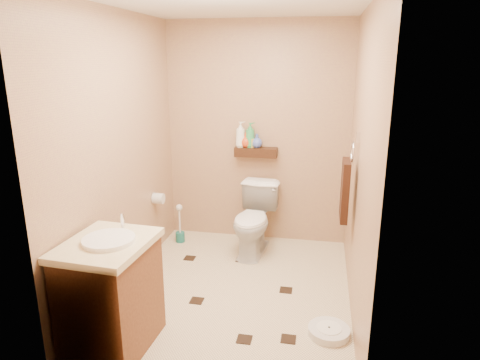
# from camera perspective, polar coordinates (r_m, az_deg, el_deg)

# --- Properties ---
(ground) EXTENTS (2.50, 2.50, 0.00)m
(ground) POSITION_cam_1_polar(r_m,az_deg,el_deg) (3.94, -0.72, -14.58)
(ground) COLOR beige
(ground) RESTS_ON ground
(wall_back) EXTENTS (2.00, 0.04, 2.40)m
(wall_back) POSITION_cam_1_polar(r_m,az_deg,el_deg) (4.70, 2.31, 6.09)
(wall_back) COLOR #A5775E
(wall_back) RESTS_ON ground
(wall_front) EXTENTS (2.00, 0.04, 2.40)m
(wall_front) POSITION_cam_1_polar(r_m,az_deg,el_deg) (2.33, -7.02, -4.30)
(wall_front) COLOR #A5775E
(wall_front) RESTS_ON ground
(wall_left) EXTENTS (0.04, 2.50, 2.40)m
(wall_left) POSITION_cam_1_polar(r_m,az_deg,el_deg) (3.81, -15.69, 3.21)
(wall_left) COLOR #A5775E
(wall_left) RESTS_ON ground
(wall_right) EXTENTS (0.04, 2.50, 2.40)m
(wall_right) POSITION_cam_1_polar(r_m,az_deg,el_deg) (3.44, 15.79, 1.83)
(wall_right) COLOR #A5775E
(wall_right) RESTS_ON ground
(ceiling) EXTENTS (2.00, 2.50, 0.02)m
(ceiling) POSITION_cam_1_polar(r_m,az_deg,el_deg) (3.42, -0.87, 22.62)
(ceiling) COLOR silver
(ceiling) RESTS_ON wall_back
(wall_shelf) EXTENTS (0.46, 0.14, 0.10)m
(wall_shelf) POSITION_cam_1_polar(r_m,az_deg,el_deg) (4.65, 2.13, 3.74)
(wall_shelf) COLOR #3B1F10
(wall_shelf) RESTS_ON wall_back
(floor_accents) EXTENTS (1.23, 1.38, 0.01)m
(floor_accents) POSITION_cam_1_polar(r_m,az_deg,el_deg) (3.90, -0.20, -14.87)
(floor_accents) COLOR black
(floor_accents) RESTS_ON ground
(toilet) EXTENTS (0.47, 0.75, 0.73)m
(toilet) POSITION_cam_1_polar(r_m,az_deg,el_deg) (4.52, 1.88, -5.34)
(toilet) COLOR white
(toilet) RESTS_ON ground
(vanity) EXTENTS (0.59, 0.70, 0.94)m
(vanity) POSITION_cam_1_polar(r_m,az_deg,el_deg) (3.22, -16.80, -14.26)
(vanity) COLOR brown
(vanity) RESTS_ON ground
(bathroom_scale) EXTENTS (0.35, 0.35, 0.06)m
(bathroom_scale) POSITION_cam_1_polar(r_m,az_deg,el_deg) (3.46, 11.75, -19.13)
(bathroom_scale) COLOR silver
(bathroom_scale) RESTS_ON ground
(toilet_brush) EXTENTS (0.10, 0.10, 0.44)m
(toilet_brush) POSITION_cam_1_polar(r_m,az_deg,el_deg) (4.88, -8.01, -6.44)
(toilet_brush) COLOR #19645E
(toilet_brush) RESTS_ON ground
(towel_ring) EXTENTS (0.12, 0.30, 0.76)m
(towel_ring) POSITION_cam_1_polar(r_m,az_deg,el_deg) (3.74, 13.88, -0.97)
(towel_ring) COLOR silver
(towel_ring) RESTS_ON wall_right
(toilet_paper) EXTENTS (0.12, 0.11, 0.12)m
(toilet_paper) POSITION_cam_1_polar(r_m,az_deg,el_deg) (4.52, -10.84, -2.43)
(toilet_paper) COLOR silver
(toilet_paper) RESTS_ON wall_left
(bottle_a) EXTENTS (0.14, 0.14, 0.28)m
(bottle_a) POSITION_cam_1_polar(r_m,az_deg,el_deg) (4.65, 0.06, 6.11)
(bottle_a) COLOR white
(bottle_a) RESTS_ON wall_shelf
(bottle_b) EXTENTS (0.10, 0.10, 0.15)m
(bottle_b) POSITION_cam_1_polar(r_m,az_deg,el_deg) (4.66, 0.11, 5.33)
(bottle_b) COLOR #FDFD35
(bottle_b) RESTS_ON wall_shelf
(bottle_c) EXTENTS (0.15, 0.15, 0.16)m
(bottle_c) POSITION_cam_1_polar(r_m,az_deg,el_deg) (4.64, 0.81, 5.36)
(bottle_c) COLOR #CB4117
(bottle_c) RESTS_ON wall_shelf
(bottle_d) EXTENTS (0.14, 0.14, 0.27)m
(bottle_d) POSITION_cam_1_polar(r_m,az_deg,el_deg) (4.63, 1.36, 6.01)
(bottle_d) COLOR #319550
(bottle_d) RESTS_ON wall_shelf
(bottle_e) EXTENTS (0.10, 0.10, 0.15)m
(bottle_e) POSITION_cam_1_polar(r_m,az_deg,el_deg) (4.64, 1.59, 5.27)
(bottle_e) COLOR gold
(bottle_e) RESTS_ON wall_shelf
(bottle_f) EXTENTS (0.14, 0.14, 0.15)m
(bottle_f) POSITION_cam_1_polar(r_m,az_deg,el_deg) (4.63, 2.27, 5.25)
(bottle_f) COLOR #445AAC
(bottle_f) RESTS_ON wall_shelf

